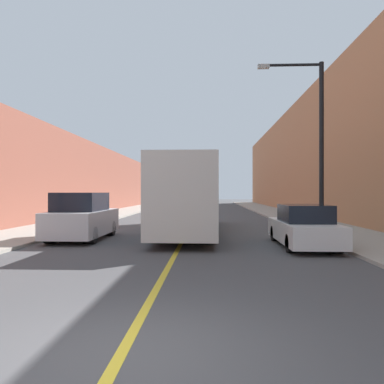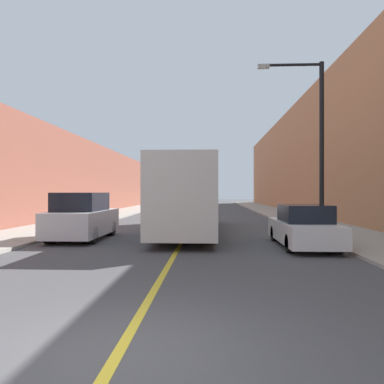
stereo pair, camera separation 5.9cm
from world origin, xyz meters
TOP-DOWN VIEW (x-y plane):
  - ground_plane at (0.00, 0.00)m, footprint 200.00×200.00m
  - sidewalk_left at (-7.42, 30.00)m, footprint 3.62×72.00m
  - sidewalk_right at (7.42, 30.00)m, footprint 3.62×72.00m
  - building_row_left at (-11.23, 30.00)m, footprint 4.00×72.00m
  - building_row_right at (11.23, 30.00)m, footprint 4.00×72.00m
  - road_center_line at (0.00, 30.00)m, footprint 0.16×72.00m
  - bus at (0.12, 14.14)m, footprint 2.57×12.73m
  - parked_suv_left at (-4.26, 11.08)m, footprint 1.96×4.51m
  - car_right_near at (4.54, 9.39)m, footprint 1.80×4.77m
  - street_lamp_right at (5.65, 11.82)m, footprint 2.82×0.24m

SIDE VIEW (x-z plane):
  - ground_plane at x=0.00m, z-range 0.00..0.00m
  - road_center_line at x=0.00m, z-range 0.00..0.01m
  - sidewalk_left at x=-7.42m, z-range 0.00..0.11m
  - sidewalk_right at x=7.42m, z-range 0.00..0.11m
  - car_right_near at x=4.54m, z-range -0.08..1.47m
  - parked_suv_left at x=-4.26m, z-range -0.08..1.90m
  - bus at x=0.12m, z-range 0.13..3.52m
  - building_row_left at x=-11.23m, z-range 0.00..6.44m
  - street_lamp_right at x=5.65m, z-range 0.67..8.14m
  - building_row_right at x=11.23m, z-range 0.00..10.51m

